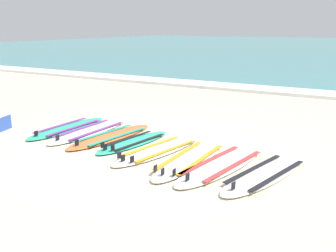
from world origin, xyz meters
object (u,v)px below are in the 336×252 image
object	(u,v)px
surfboard_0	(68,128)
surfboard_5	(190,159)
surfboard_7	(265,174)
surfboard_2	(111,136)
surfboard_3	(134,142)
surfboard_6	(222,164)
surfboard_1	(90,131)
surfboard_4	(158,150)

from	to	relation	value
surfboard_0	surfboard_5	bearing A→B (deg)	-8.72
surfboard_0	surfboard_7	size ratio (longest dim) A/B	0.95
surfboard_2	surfboard_5	world-z (taller)	same
surfboard_3	surfboard_6	xyz separation A→B (m)	(2.01, -0.33, -0.00)
surfboard_0	surfboard_7	distance (m)	4.70
surfboard_1	surfboard_2	bearing A→B (deg)	-9.35
surfboard_3	surfboard_5	xyz separation A→B (m)	(1.42, -0.35, -0.00)
surfboard_1	surfboard_6	distance (m)	3.36
surfboard_1	surfboard_7	bearing A→B (deg)	-8.32
surfboard_1	surfboard_4	size ratio (longest dim) A/B	1.03
surfboard_0	surfboard_2	world-z (taller)	same
surfboard_1	surfboard_6	xyz separation A→B (m)	(3.31, -0.54, -0.00)
surfboard_3	surfboard_5	size ratio (longest dim) A/B	0.83
surfboard_3	surfboard_4	xyz separation A→B (m)	(0.69, -0.21, -0.00)
surfboard_0	surfboard_1	xyz separation A→B (m)	(0.61, 0.05, -0.00)
surfboard_7	surfboard_2	bearing A→B (deg)	171.88
surfboard_6	surfboard_4	bearing A→B (deg)	174.71
surfboard_5	surfboard_1	bearing A→B (deg)	168.45
surfboard_4	surfboard_7	bearing A→B (deg)	-4.86
surfboard_6	surfboard_7	size ratio (longest dim) A/B	1.08
surfboard_5	surfboard_7	world-z (taller)	same
surfboard_1	surfboard_6	size ratio (longest dim) A/B	0.94
surfboard_1	surfboard_5	size ratio (longest dim) A/B	1.00
surfboard_0	surfboard_3	size ratio (longest dim) A/B	1.14
surfboard_4	surfboard_5	distance (m)	0.74
surfboard_2	surfboard_5	bearing A→B (deg)	-12.25
surfboard_0	surfboard_3	world-z (taller)	same
surfboard_6	surfboard_7	distance (m)	0.75
surfboard_2	surfboard_6	xyz separation A→B (m)	(2.65, -0.43, -0.00)
surfboard_2	surfboard_5	distance (m)	2.11
surfboard_3	surfboard_1	bearing A→B (deg)	170.88
surfboard_5	surfboard_2	bearing A→B (deg)	167.75
surfboard_0	surfboard_1	size ratio (longest dim) A/B	0.94
surfboard_4	surfboard_3	bearing A→B (deg)	163.21
surfboard_1	surfboard_2	distance (m)	0.67
surfboard_3	surfboard_4	world-z (taller)	same
surfboard_5	surfboard_6	xyz separation A→B (m)	(0.59, 0.02, -0.00)
surfboard_4	surfboard_7	world-z (taller)	same
surfboard_1	surfboard_7	distance (m)	4.10
surfboard_2	surfboard_6	world-z (taller)	same
surfboard_0	surfboard_2	size ratio (longest dim) A/B	0.96
surfboard_1	surfboard_5	world-z (taller)	same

